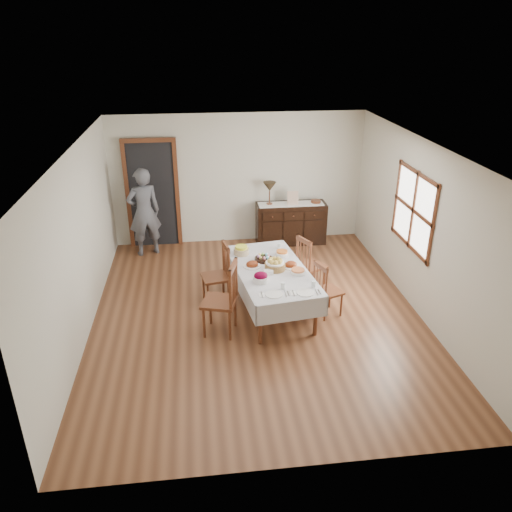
{
  "coord_description": "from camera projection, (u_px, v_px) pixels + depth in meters",
  "views": [
    {
      "loc": [
        -0.82,
        -6.63,
        4.1
      ],
      "look_at": [
        0.0,
        0.1,
        0.95
      ],
      "focal_mm": 35.0,
      "sensor_mm": 36.0,
      "label": 1
    }
  ],
  "objects": [
    {
      "name": "room_shell",
      "position": [
        244.0,
        206.0,
        7.46
      ],
      "size": [
        5.02,
        6.02,
        2.65
      ],
      "color": "silver",
      "rests_on": "ground"
    },
    {
      "name": "runner",
      "position": [
        291.0,
        204.0,
        9.96
      ],
      "size": [
        1.3,
        0.35,
        0.01
      ],
      "color": "white",
      "rests_on": "sideboard"
    },
    {
      "name": "butter_dish",
      "position": [
        268.0,
        272.0,
        7.45
      ],
      "size": [
        0.15,
        0.11,
        0.07
      ],
      "color": "white",
      "rests_on": "dining_table"
    },
    {
      "name": "bread_basket",
      "position": [
        275.0,
        265.0,
        7.58
      ],
      "size": [
        0.32,
        0.32,
        0.18
      ],
      "color": "brown",
      "rests_on": "dining_table"
    },
    {
      "name": "setting_left",
      "position": [
        277.0,
        291.0,
        6.94
      ],
      "size": [
        0.44,
        0.31,
        0.1
      ],
      "color": "white",
      "rests_on": "dining_table"
    },
    {
      "name": "chair_left_near",
      "position": [
        223.0,
        298.0,
        7.09
      ],
      "size": [
        0.58,
        0.58,
        1.12
      ],
      "rotation": [
        0.0,
        0.0,
        -1.86
      ],
      "color": "#5D2F1A",
      "rests_on": "ground"
    },
    {
      "name": "pineapple_bowl",
      "position": [
        241.0,
        250.0,
        8.09
      ],
      "size": [
        0.25,
        0.25,
        0.14
      ],
      "color": "tan",
      "rests_on": "dining_table"
    },
    {
      "name": "egg_basket",
      "position": [
        264.0,
        258.0,
        7.88
      ],
      "size": [
        0.28,
        0.28,
        0.11
      ],
      "color": "black",
      "rests_on": "dining_table"
    },
    {
      "name": "glass_far_b",
      "position": [
        279.0,
        246.0,
        8.31
      ],
      "size": [
        0.06,
        0.06,
        0.09
      ],
      "color": "white",
      "rests_on": "dining_table"
    },
    {
      "name": "deco_bowl",
      "position": [
        316.0,
        202.0,
        10.03
      ],
      "size": [
        0.2,
        0.2,
        0.06
      ],
      "color": "#5D2F1A",
      "rests_on": "sideboard"
    },
    {
      "name": "setting_right",
      "position": [
        308.0,
        290.0,
        6.99
      ],
      "size": [
        0.44,
        0.31,
        0.1
      ],
      "color": "white",
      "rests_on": "dining_table"
    },
    {
      "name": "ham_platter_a",
      "position": [
        252.0,
        265.0,
        7.68
      ],
      "size": [
        0.27,
        0.27,
        0.11
      ],
      "color": "white",
      "rests_on": "dining_table"
    },
    {
      "name": "sideboard",
      "position": [
        291.0,
        223.0,
        10.17
      ],
      "size": [
        1.4,
        0.51,
        0.84
      ],
      "color": "black",
      "rests_on": "ground"
    },
    {
      "name": "picture_frame",
      "position": [
        293.0,
        198.0,
        9.87
      ],
      "size": [
        0.22,
        0.08,
        0.28
      ],
      "color": "tan",
      "rests_on": "sideboard"
    },
    {
      "name": "chair_right_near",
      "position": [
        326.0,
        289.0,
        7.58
      ],
      "size": [
        0.48,
        0.48,
        0.89
      ],
      "rotation": [
        0.0,
        0.0,
        1.93
      ],
      "color": "#5D2F1A",
      "rests_on": "ground"
    },
    {
      "name": "table_lamp",
      "position": [
        270.0,
        187.0,
        9.8
      ],
      "size": [
        0.26,
        0.26,
        0.46
      ],
      "color": "brown",
      "rests_on": "sideboard"
    },
    {
      "name": "beet_bowl",
      "position": [
        261.0,
        278.0,
        7.22
      ],
      "size": [
        0.23,
        0.23,
        0.15
      ],
      "color": "white",
      "rests_on": "dining_table"
    },
    {
      "name": "carrot_bowl",
      "position": [
        282.0,
        253.0,
        8.05
      ],
      "size": [
        0.21,
        0.21,
        0.09
      ],
      "color": "white",
      "rests_on": "dining_table"
    },
    {
      "name": "glass_far_a",
      "position": [
        247.0,
        249.0,
        8.17
      ],
      "size": [
        0.06,
        0.06,
        0.11
      ],
      "color": "white",
      "rests_on": "dining_table"
    },
    {
      "name": "ham_platter_b",
      "position": [
        291.0,
        265.0,
        7.68
      ],
      "size": [
        0.28,
        0.28,
        0.11
      ],
      "color": "white",
      "rests_on": "dining_table"
    },
    {
      "name": "casserole_dish",
      "position": [
        298.0,
        271.0,
        7.47
      ],
      "size": [
        0.23,
        0.23,
        0.07
      ],
      "color": "white",
      "rests_on": "dining_table"
    },
    {
      "name": "chair_right_far",
      "position": [
        309.0,
        263.0,
        8.3
      ],
      "size": [
        0.54,
        0.54,
        0.97
      ],
      "rotation": [
        0.0,
        0.0,
        2.02
      ],
      "color": "#5D2F1A",
      "rests_on": "ground"
    },
    {
      "name": "dining_table",
      "position": [
        271.0,
        274.0,
        7.67
      ],
      "size": [
        1.32,
        2.18,
        0.71
      ],
      "rotation": [
        0.0,
        0.0,
        0.14
      ],
      "color": "silver",
      "rests_on": "ground"
    },
    {
      "name": "ground",
      "position": [
        257.0,
        314.0,
        7.79
      ],
      "size": [
        6.0,
        6.0,
        0.0
      ],
      "primitive_type": "plane",
      "color": "brown"
    },
    {
      "name": "person",
      "position": [
        144.0,
        209.0,
        9.46
      ],
      "size": [
        0.66,
        0.53,
        1.84
      ],
      "primitive_type": "imported",
      "rotation": [
        0.0,
        0.0,
        3.47
      ],
      "color": "#52555D",
      "rests_on": "ground"
    },
    {
      "name": "chair_left_far",
      "position": [
        218.0,
        273.0,
        7.94
      ],
      "size": [
        0.48,
        0.48,
        0.99
      ],
      "rotation": [
        0.0,
        0.0,
        -1.39
      ],
      "color": "#5D2F1A",
      "rests_on": "ground"
    }
  ]
}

